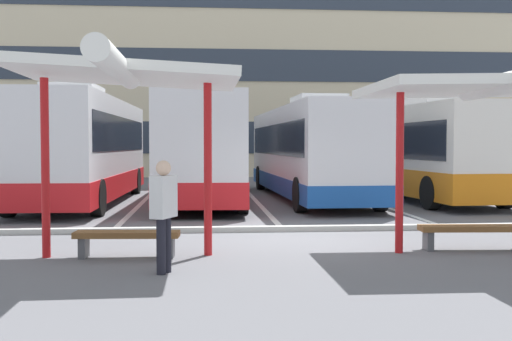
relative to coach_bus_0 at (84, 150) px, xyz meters
The scene contains 17 objects.
ground_plane 10.12m from the coach_bus_0, 55.42° to the right, with size 160.00×160.00×0.00m, color slate.
terminal_building 24.84m from the coach_bus_0, 75.83° to the left, with size 39.45×13.12×23.89m.
coach_bus_0 is the anchor object (origin of this frame).
coach_bus_1 3.99m from the coach_bus_0, ahead, with size 2.90×11.27×3.69m.
coach_bus_2 7.68m from the coach_bus_0, ahead, with size 2.93×12.34×3.51m.
coach_bus_3 11.43m from the coach_bus_0, ahead, with size 3.30×10.81×3.51m.
lane_stripe_0 2.58m from the coach_bus_0, behind, with size 0.16×14.00×0.01m, color white.
lane_stripe_1 2.54m from the coach_bus_0, ahead, with size 0.16×14.00×0.01m, color white.
lane_stripe_2 5.91m from the coach_bus_0, ahead, with size 0.16×14.00×0.01m, color white.
lane_stripe_3 9.60m from the coach_bus_0, ahead, with size 0.16×14.00×0.01m, color white.
lane_stripe_4 13.35m from the coach_bus_0, ahead, with size 0.16×14.00×0.01m, color white.
waiting_shelter_0 10.67m from the coach_bus_0, 75.91° to the right, with size 3.74×4.54×3.29m.
bench_0 10.57m from the coach_bus_0, 75.74° to the right, with size 1.78×0.54×0.45m.
waiting_shelter_1 13.59m from the coach_bus_0, 49.71° to the right, with size 3.89×4.83×3.08m.
bench_1 13.29m from the coach_bus_0, 48.51° to the right, with size 2.00×0.54×0.45m.
platform_kerb 9.29m from the coach_bus_0, 51.76° to the right, with size 44.00×0.24×0.12m, color #ADADA8.
waiting_passenger_0 11.98m from the coach_bus_0, 74.08° to the right, with size 0.40×0.53×1.68m.
Camera 1 is at (-1.80, -12.66, 1.92)m, focal length 44.21 mm.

